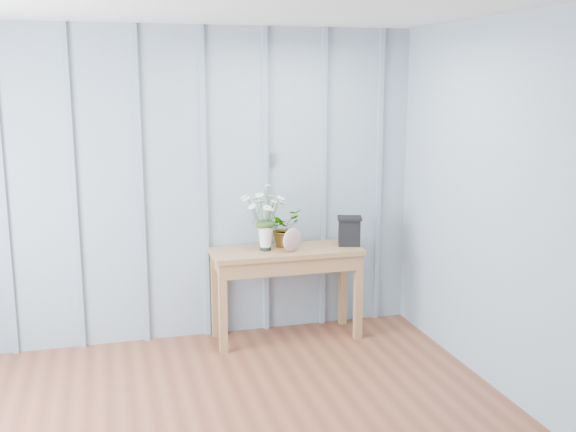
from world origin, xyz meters
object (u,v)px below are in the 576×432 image
object	(u,v)px
felt_disc_vessel	(292,240)
carved_box	(349,231)
sideboard	(286,263)
daisy_vase	(265,208)

from	to	relation	value
felt_disc_vessel	carved_box	bearing A→B (deg)	-19.78
sideboard	carved_box	xyz separation A→B (m)	(0.53, -0.02, 0.24)
daisy_vase	felt_disc_vessel	size ratio (longest dim) A/B	2.87
sideboard	daisy_vase	size ratio (longest dim) A/B	2.20
carved_box	felt_disc_vessel	bearing A→B (deg)	-171.44
carved_box	sideboard	bearing A→B (deg)	178.14
daisy_vase	carved_box	world-z (taller)	daisy_vase
carved_box	daisy_vase	bearing A→B (deg)	178.45
sideboard	daisy_vase	bearing A→B (deg)	179.44
daisy_vase	felt_disc_vessel	bearing A→B (deg)	-26.44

